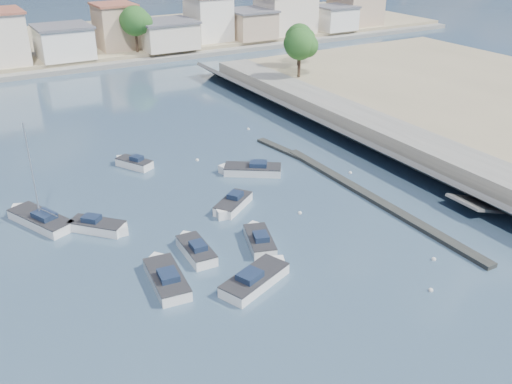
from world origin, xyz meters
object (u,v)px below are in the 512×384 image
motorboat_a (166,277)px  sailboat (39,219)px  motorboat_e (195,249)px  motorboat_h (257,278)px  motorboat_b (259,240)px  motorboat_d (232,205)px  motorboat_g (100,227)px  motorboat_c (250,170)px  motorboat_f (133,163)px

motorboat_a → sailboat: sailboat is taller
motorboat_e → motorboat_h: (2.10, -5.62, 0.00)m
motorboat_b → motorboat_d: same height
motorboat_g → motorboat_h: (7.26, -12.63, -0.00)m
motorboat_c → motorboat_d: size_ratio=1.29×
motorboat_g → motorboat_c: bearing=13.7°
motorboat_d → motorboat_f: size_ratio=1.10×
motorboat_a → motorboat_e: same height
motorboat_b → motorboat_f: size_ratio=1.19×
motorboat_a → motorboat_d: 11.75m
motorboat_c → motorboat_f: bearing=141.5°
motorboat_e → motorboat_f: size_ratio=1.18×
motorboat_b → motorboat_f: 19.87m
motorboat_g → motorboat_d: bearing=-10.1°
motorboat_f → motorboat_g: (-6.72, -11.38, 0.00)m
motorboat_e → sailboat: size_ratio=0.54×
motorboat_b → motorboat_f: (-3.29, 19.60, 0.00)m
motorboat_f → motorboat_d: bearing=-72.3°
motorboat_g → sailboat: size_ratio=0.49×
motorboat_b → sailboat: size_ratio=0.54×
motorboat_a → motorboat_h: bearing=-31.3°
motorboat_e → motorboat_a: bearing=-144.8°
sailboat → motorboat_c: bearing=0.2°
motorboat_e → motorboat_f: bearing=85.2°
motorboat_b → motorboat_e: bearing=166.1°
motorboat_c → motorboat_h: 18.76m
motorboat_b → motorboat_h: bearing=-121.8°
motorboat_a → sailboat: bearing=113.9°
motorboat_d → motorboat_e: 7.71m
motorboat_f → sailboat: 13.10m
motorboat_b → motorboat_g: size_ratio=1.10×
motorboat_c → motorboat_g: size_ratio=1.30×
motorboat_b → motorboat_d: (0.97, 6.26, -0.00)m
motorboat_f → sailboat: size_ratio=0.46×
motorboat_d → sailboat: bearing=158.9°
motorboat_a → motorboat_c: bearing=42.9°
motorboat_d → motorboat_g: bearing=169.9°
motorboat_c → motorboat_g: (-16.10, -3.92, 0.00)m
motorboat_h → motorboat_d: bearing=70.8°
motorboat_d → motorboat_h: (-3.72, -10.68, 0.00)m
motorboat_d → motorboat_f: bearing=107.7°
motorboat_f → motorboat_g: size_ratio=0.92×
motorboat_d → sailboat: 16.05m
motorboat_f → motorboat_c: bearing=-38.5°
motorboat_c → sailboat: (-20.09, -0.08, 0.03)m
motorboat_f → motorboat_h: bearing=-88.7°
motorboat_a → motorboat_f: same height
motorboat_e → motorboat_f: (1.56, 18.40, -0.00)m
motorboat_g → sailboat: bearing=136.1°
motorboat_c → sailboat: sailboat is taller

